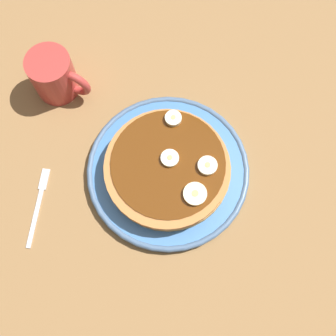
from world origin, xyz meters
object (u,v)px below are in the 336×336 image
(banana_slice_0, at_px, (168,158))
(banana_slice_2, at_px, (195,194))
(banana_slice_1, at_px, (173,118))
(pancake_stack, at_px, (168,167))
(plate, at_px, (168,171))
(fork, at_px, (39,202))
(banana_slice_3, at_px, (207,166))
(coffee_mug, at_px, (55,75))

(banana_slice_0, xyz_separation_m, banana_slice_2, (0.06, -0.04, 0.00))
(banana_slice_1, bearing_deg, pancake_stack, -73.64)
(plate, xyz_separation_m, fork, (-0.17, -0.12, -0.01))
(plate, distance_m, fork, 0.21)
(fork, bearing_deg, banana_slice_1, 52.08)
(plate, height_order, pancake_stack, pancake_stack)
(banana_slice_3, height_order, fork, banana_slice_3)
(plate, relative_size, banana_slice_0, 9.28)
(fork, bearing_deg, banana_slice_0, 37.82)
(coffee_mug, bearing_deg, banana_slice_0, -15.96)
(banana_slice_2, bearing_deg, pancake_stack, 151.42)
(plate, height_order, banana_slice_1, banana_slice_1)
(banana_slice_1, bearing_deg, fork, -127.92)
(banana_slice_1, bearing_deg, coffee_mug, 179.47)
(banana_slice_0, relative_size, banana_slice_1, 1.07)
(banana_slice_2, xyz_separation_m, fork, (-0.23, -0.09, -0.05))
(banana_slice_1, distance_m, coffee_mug, 0.21)
(banana_slice_0, bearing_deg, plate, -72.26)
(banana_slice_3, bearing_deg, pancake_stack, -161.61)
(pancake_stack, bearing_deg, plate, 137.36)
(banana_slice_0, height_order, coffee_mug, coffee_mug)
(coffee_mug, height_order, fork, coffee_mug)
(pancake_stack, relative_size, banana_slice_2, 5.76)
(banana_slice_2, bearing_deg, banana_slice_1, 126.66)
(pancake_stack, distance_m, banana_slice_2, 0.07)
(banana_slice_0, xyz_separation_m, banana_slice_1, (-0.02, 0.06, 0.00))
(plate, bearing_deg, banana_slice_1, 105.69)
(plate, bearing_deg, coffee_mug, 162.53)
(banana_slice_1, relative_size, banana_slice_2, 0.74)
(banana_slice_1, height_order, coffee_mug, coffee_mug)
(banana_slice_1, distance_m, banana_slice_2, 0.13)
(banana_slice_2, relative_size, fork, 0.28)
(banana_slice_2, distance_m, fork, 0.25)
(pancake_stack, bearing_deg, coffee_mug, 162.36)
(plate, bearing_deg, fork, -144.13)
(pancake_stack, distance_m, coffee_mug, 0.25)
(pancake_stack, distance_m, banana_slice_3, 0.06)
(pancake_stack, relative_size, fork, 1.61)
(coffee_mug, bearing_deg, fork, -73.25)
(banana_slice_3, bearing_deg, banana_slice_1, 145.43)
(plate, distance_m, coffee_mug, 0.25)
(plate, relative_size, coffee_mug, 2.49)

